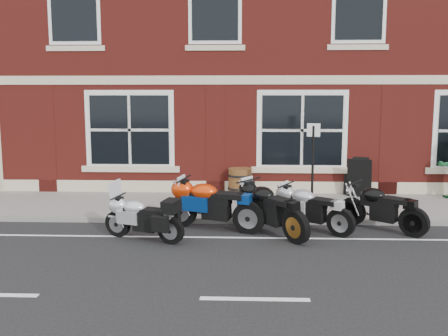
% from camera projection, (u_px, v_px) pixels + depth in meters
% --- Properties ---
extents(ground, '(80.00, 80.00, 0.00)m').
position_uv_depth(ground, '(252.00, 241.00, 10.21)').
color(ground, black).
rests_on(ground, ground).
extents(sidewalk, '(30.00, 3.00, 0.12)m').
position_uv_depth(sidewalk, '(250.00, 206.00, 13.16)').
color(sidewalk, slate).
rests_on(sidewalk, ground).
extents(kerb, '(30.00, 0.16, 0.12)m').
position_uv_depth(kerb, '(251.00, 221.00, 11.60)').
color(kerb, slate).
rests_on(kerb, ground).
extents(pub_building, '(24.00, 12.00, 12.00)m').
position_uv_depth(pub_building, '(249.00, 19.00, 19.75)').
color(pub_building, maroon).
rests_on(pub_building, ground).
extents(moto_touring_silver, '(1.76, 0.81, 1.22)m').
position_uv_depth(moto_touring_silver, '(142.00, 216.00, 10.21)').
color(moto_touring_silver, black).
rests_on(moto_touring_silver, ground).
extents(moto_sport_red, '(2.23, 0.93, 1.04)m').
position_uv_depth(moto_sport_red, '(213.00, 203.00, 10.98)').
color(moto_sport_red, black).
rests_on(moto_sport_red, ground).
extents(moto_sport_black, '(1.46, 1.92, 1.03)m').
position_uv_depth(moto_sport_black, '(271.00, 207.00, 10.61)').
color(moto_sport_black, black).
rests_on(moto_sport_black, ground).
extents(moto_sport_silver, '(1.68, 1.37, 0.92)m').
position_uv_depth(moto_sport_silver, '(311.00, 207.00, 10.90)').
color(moto_sport_silver, black).
rests_on(moto_sport_silver, ground).
extents(moto_naked_black, '(1.64, 1.50, 0.94)m').
position_uv_depth(moto_naked_black, '(381.00, 206.00, 10.94)').
color(moto_naked_black, black).
rests_on(moto_naked_black, ground).
extents(a_board_sign, '(0.77, 0.64, 1.10)m').
position_uv_depth(a_board_sign, '(358.00, 177.00, 14.12)').
color(a_board_sign, black).
rests_on(a_board_sign, sidewalk).
extents(barrel_planter, '(0.70, 0.70, 0.78)m').
position_uv_depth(barrel_planter, '(240.00, 182.00, 14.31)').
color(barrel_planter, '#4B2A14').
rests_on(barrel_planter, sidewalk).
extents(parking_sign, '(0.30, 0.13, 2.19)m').
position_uv_depth(parking_sign, '(313.00, 163.00, 11.73)').
color(parking_sign, black).
rests_on(parking_sign, sidewalk).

